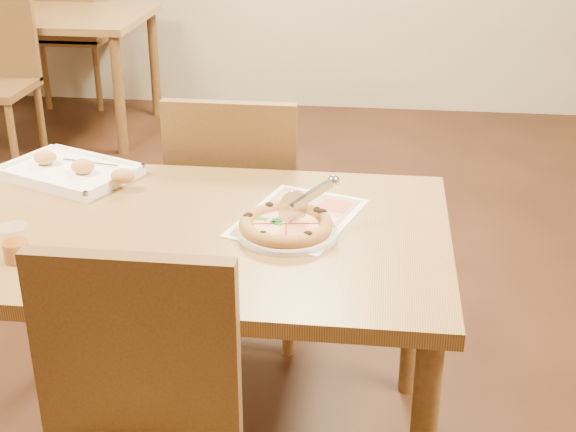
# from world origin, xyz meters

# --- Properties ---
(dining_table) EXTENTS (1.30, 0.85, 0.72)m
(dining_table) POSITION_xyz_m (0.00, 0.00, 0.63)
(dining_table) COLOR olive
(dining_table) RESTS_ON ground
(chair_near) EXTENTS (0.42, 0.42, 0.47)m
(chair_near) POSITION_xyz_m (0.00, -0.60, 0.57)
(chair_near) COLOR brown
(chair_near) RESTS_ON ground
(chair_far) EXTENTS (0.42, 0.42, 0.47)m
(chair_far) POSITION_xyz_m (-0.00, 0.60, 0.57)
(chair_far) COLOR brown
(chair_far) RESTS_ON ground
(bg_table) EXTENTS (1.30, 0.85, 0.72)m
(bg_table) POSITION_xyz_m (-1.60, 2.80, 0.63)
(bg_table) COLOR olive
(bg_table) RESTS_ON ground
(bg_chair_far) EXTENTS (0.42, 0.42, 0.47)m
(bg_chair_far) POSITION_xyz_m (-1.60, 3.30, 0.57)
(bg_chair_far) COLOR brown
(bg_chair_far) RESTS_ON ground
(plate) EXTENTS (0.28, 0.28, 0.01)m
(plate) POSITION_xyz_m (0.25, -0.01, 0.73)
(plate) COLOR silver
(plate) RESTS_ON dining_table
(pizza) EXTENTS (0.24, 0.24, 0.04)m
(pizza) POSITION_xyz_m (0.24, -0.01, 0.75)
(pizza) COLOR #C18842
(pizza) RESTS_ON plate
(pizza_cutter) EXTENTS (0.14, 0.11, 0.10)m
(pizza_cutter) POSITION_xyz_m (0.29, 0.02, 0.81)
(pizza_cutter) COLOR silver
(pizza_cutter) RESTS_ON pizza
(appetizer_tray) EXTENTS (0.44, 0.38, 0.06)m
(appetizer_tray) POSITION_xyz_m (-0.43, 0.29, 0.74)
(appetizer_tray) COLOR white
(appetizer_tray) RESTS_ON dining_table
(glass_tumbler) EXTENTS (0.07, 0.07, 0.09)m
(glass_tumbler) POSITION_xyz_m (-0.37, -0.23, 0.76)
(glass_tumbler) COLOR #8E400A
(glass_tumbler) RESTS_ON dining_table
(menu) EXTENTS (0.36, 0.43, 0.00)m
(menu) POSITION_xyz_m (0.26, 0.09, 0.72)
(menu) COLOR white
(menu) RESTS_ON dining_table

